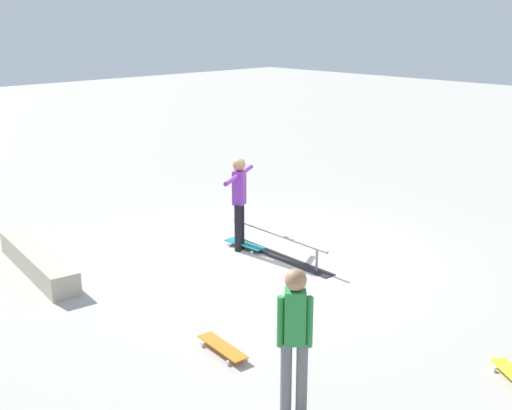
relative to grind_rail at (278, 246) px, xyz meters
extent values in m
plane|color=#ADA89E|center=(-0.04, 0.21, -0.18)|extent=(60.00, 60.00, 0.00)
cube|color=black|center=(0.00, 0.00, -0.17)|extent=(2.42, 0.34, 0.01)
cylinder|color=gray|center=(-0.90, 0.04, 0.01)|extent=(0.04, 0.04, 0.38)
cylinder|color=gray|center=(0.90, -0.04, 0.01)|extent=(0.04, 0.04, 0.38)
cylinder|color=gray|center=(0.00, 0.00, 0.21)|extent=(2.25, 0.14, 0.05)
cube|color=#B2A893|center=(2.12, 3.22, 0.00)|extent=(2.57, 0.77, 0.36)
cylinder|color=black|center=(0.72, 0.17, 0.23)|extent=(0.16, 0.16, 0.82)
cylinder|color=black|center=(0.65, 0.31, 0.23)|extent=(0.16, 0.16, 0.82)
cube|color=purple|center=(0.68, 0.24, 0.93)|extent=(0.27, 0.28, 0.58)
sphere|color=#A87A56|center=(0.68, 0.24, 1.33)|extent=(0.22, 0.22, 0.22)
cylinder|color=purple|center=(0.87, -0.10, 1.15)|extent=(0.33, 0.51, 0.07)
cylinder|color=purple|center=(0.50, 0.57, 1.15)|extent=(0.33, 0.51, 0.07)
cube|color=teal|center=(0.65, 0.15, -0.10)|extent=(0.81, 0.26, 0.02)
cylinder|color=white|center=(0.92, 0.28, -0.15)|extent=(0.06, 0.03, 0.05)
cylinder|color=white|center=(0.93, 0.05, -0.15)|extent=(0.06, 0.03, 0.05)
cylinder|color=white|center=(0.37, 0.24, -0.15)|extent=(0.06, 0.03, 0.05)
cylinder|color=white|center=(0.39, 0.01, -0.15)|extent=(0.06, 0.03, 0.05)
cylinder|color=slate|center=(-3.16, 3.12, 0.22)|extent=(0.16, 0.16, 0.79)
cylinder|color=slate|center=(-3.27, 3.01, 0.22)|extent=(0.16, 0.16, 0.79)
cube|color=#2D8C42|center=(-3.22, 3.06, 0.90)|extent=(0.27, 0.27, 0.56)
sphere|color=#A87A56|center=(-3.22, 3.06, 1.29)|extent=(0.22, 0.22, 0.22)
cylinder|color=#2D8C42|center=(-3.12, 3.16, 0.85)|extent=(0.10, 0.10, 0.53)
cylinder|color=#2D8C42|center=(-3.32, 2.96, 0.85)|extent=(0.10, 0.10, 0.53)
cube|color=orange|center=(-1.80, 2.78, -0.10)|extent=(0.82, 0.29, 0.02)
cylinder|color=white|center=(-2.08, 2.70, -0.15)|extent=(0.06, 0.04, 0.05)
cylinder|color=white|center=(-2.06, 2.93, -0.15)|extent=(0.06, 0.04, 0.05)
cylinder|color=white|center=(-1.54, 2.64, -0.15)|extent=(0.06, 0.04, 0.05)
cylinder|color=white|center=(-1.52, 2.87, -0.15)|extent=(0.06, 0.04, 0.05)
cylinder|color=white|center=(-4.25, 0.83, -0.15)|extent=(0.06, 0.05, 0.05)
cylinder|color=white|center=(-4.38, 0.64, -0.15)|extent=(0.06, 0.05, 0.05)
camera|label=1|loc=(-7.02, 7.23, 3.69)|focal=44.87mm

